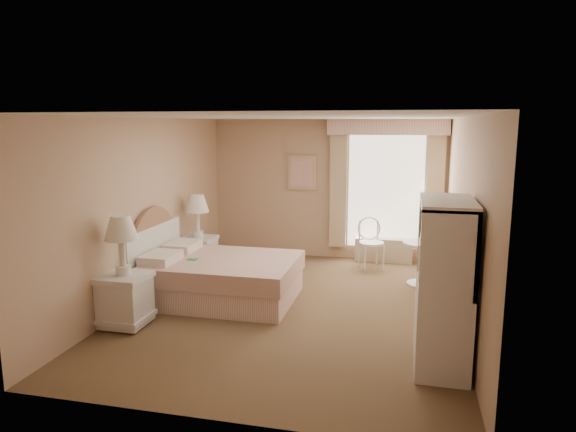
% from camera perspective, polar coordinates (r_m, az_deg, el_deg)
% --- Properties ---
extents(room, '(4.21, 5.51, 2.51)m').
position_cam_1_polar(room, '(6.63, 0.66, 0.10)').
color(room, brown).
rests_on(room, ground).
extents(window, '(2.05, 0.22, 2.51)m').
position_cam_1_polar(window, '(9.10, 10.80, 3.23)').
color(window, white).
rests_on(window, room).
extents(framed_art, '(0.52, 0.04, 0.62)m').
position_cam_1_polar(framed_art, '(9.32, 1.58, 4.85)').
color(framed_art, tan).
rests_on(framed_art, room).
extents(bed, '(2.06, 1.54, 1.37)m').
position_cam_1_polar(bed, '(7.25, -7.99, -6.60)').
color(bed, tan).
rests_on(bed, room).
extents(nightstand_near, '(0.55, 0.55, 1.33)m').
position_cam_1_polar(nightstand_near, '(6.50, -17.74, -7.38)').
color(nightstand_near, silver).
rests_on(nightstand_near, room).
extents(nightstand_far, '(0.53, 0.53, 1.29)m').
position_cam_1_polar(nightstand_far, '(8.43, -9.94, -3.20)').
color(nightstand_far, silver).
rests_on(nightstand_far, room).
extents(round_table, '(0.63, 0.63, 0.66)m').
position_cam_1_polar(round_table, '(8.03, 14.82, -4.37)').
color(round_table, silver).
rests_on(round_table, room).
extents(cafe_chair, '(0.55, 0.55, 0.87)m').
position_cam_1_polar(cafe_chair, '(8.81, 9.14, -2.49)').
color(cafe_chair, silver).
rests_on(cafe_chair, room).
extents(armoire, '(0.51, 1.02, 1.69)m').
position_cam_1_polar(armoire, '(5.41, 16.89, -8.66)').
color(armoire, silver).
rests_on(armoire, room).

